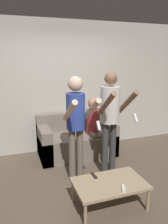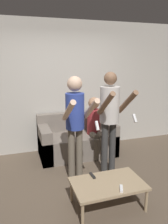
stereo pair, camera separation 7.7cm
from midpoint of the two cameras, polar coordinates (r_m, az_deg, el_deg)
The scene contains 9 objects.
ground_plane at distance 3.53m, azimuth 0.19°, elevation -19.53°, with size 14.00×14.00×0.00m, color brown.
wall_back at distance 4.63m, azimuth -6.88°, elevation 6.41°, with size 6.40×0.06×2.70m.
couch at distance 4.54m, azimuth -2.50°, elevation -7.44°, with size 1.53×0.79×0.83m.
person_standing_left at distance 3.36m, azimuth -2.72°, elevation -1.65°, with size 0.41×0.71×1.69m.
person_standing_right at distance 3.56m, azimuth 6.28°, elevation -0.16°, with size 0.44×0.69×1.74m.
person_seated at distance 4.38m, azimuth 2.26°, elevation -3.15°, with size 0.28×0.51×1.19m.
coffee_table at distance 3.05m, azimuth 5.97°, elevation -18.34°, with size 0.94×0.59×0.35m.
remote_near at distance 2.92m, azimuth 9.47°, elevation -19.03°, with size 0.10×0.15×0.02m.
remote_far at distance 3.15m, azimuth 1.87°, elevation -16.23°, with size 0.04×0.15×0.02m.
Camera 1 is at (-1.02, -2.77, 1.94)m, focal length 35.00 mm.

